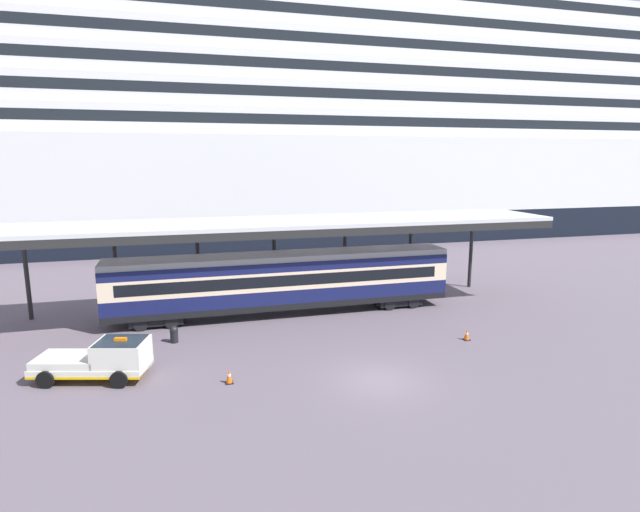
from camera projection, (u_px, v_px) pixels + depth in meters
ground_plane at (379, 380)px, 23.81m from camera, size 400.00×400.00×0.00m
cruise_ship at (339, 132)px, 69.38m from camera, size 148.58×24.73×38.93m
platform_canopy at (281, 225)px, 33.38m from camera, size 37.33×6.22×6.24m
train_carriage at (283, 280)px, 33.62m from camera, size 22.49×2.81×4.11m
service_truck at (102, 359)px, 23.83m from camera, size 5.55×3.33×2.02m
traffic_cone_near at (467, 334)px, 29.06m from camera, size 0.36×0.36×0.67m
traffic_cone_mid at (229, 376)px, 23.44m from camera, size 0.36×0.36×0.69m
quay_bollard at (174, 334)px, 28.64m from camera, size 0.48×0.48×0.96m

